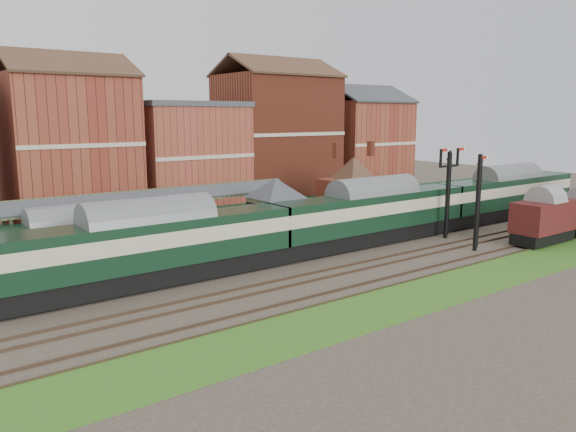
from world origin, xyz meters
TOP-DOWN VIEW (x-y plane):
  - ground at (0.00, 0.00)m, footprint 160.00×160.00m
  - grass_back at (0.00, 16.00)m, footprint 90.00×4.50m
  - grass_front at (0.00, -12.00)m, footprint 90.00×5.00m
  - fence at (0.00, 18.00)m, footprint 90.00×0.12m
  - platform at (-5.00, 9.75)m, footprint 55.00×3.40m
  - signal_box at (-3.00, 3.25)m, footprint 5.40×5.40m
  - brick_hut at (5.00, 3.25)m, footprint 3.20×2.64m
  - station_building at (12.00, 9.75)m, footprint 8.10×8.10m
  - canopy at (-11.00, 9.75)m, footprint 26.00×3.89m
  - semaphore_bracket at (12.04, -2.50)m, footprint 3.60×0.25m
  - semaphore_siding at (10.02, -7.00)m, footprint 1.23×0.25m
  - town_backdrop at (-0.18, 25.00)m, footprint 69.00×10.00m
  - dmu_train at (5.13, 0.00)m, footprint 61.85×3.25m
  - platform_railcar at (-17.94, 6.50)m, footprint 17.20×2.71m
  - goods_van_a at (16.97, -9.00)m, footprint 6.54×2.83m

SIDE VIEW (x-z plane):
  - ground at x=0.00m, z-range 0.00..0.00m
  - grass_back at x=0.00m, z-range 0.00..0.06m
  - grass_front at x=0.00m, z-range 0.00..0.06m
  - platform at x=-5.00m, z-range 0.00..1.00m
  - fence at x=0.00m, z-range 0.00..1.50m
  - brick_hut at x=5.00m, z-range -0.28..2.67m
  - goods_van_a at x=16.97m, z-range 0.26..4.22m
  - platform_railcar at x=-17.94m, z-range 0.34..4.30m
  - dmu_train at x=5.13m, z-range 0.38..5.13m
  - signal_box at x=-3.00m, z-range 0.19..6.19m
  - station_building at x=12.00m, z-range 1.01..6.91m
  - semaphore_siding at x=10.02m, z-range 0.16..8.16m
  - canopy at x=-11.00m, z-range 2.54..6.62m
  - semaphore_bracket at x=12.04m, z-range 0.54..8.72m
  - town_backdrop at x=-0.18m, z-range -1.00..15.00m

